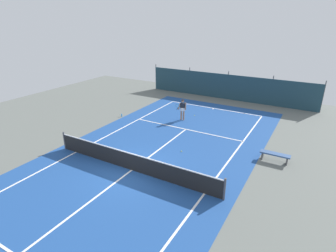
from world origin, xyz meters
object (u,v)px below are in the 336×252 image
at_px(tennis_net, 131,162).
at_px(tennis_ball_near_player, 194,115).
at_px(courtside_bench, 275,155).
at_px(tennis_player, 182,108).
at_px(water_bottle, 122,115).
at_px(tennis_ball_midcourt, 181,151).

xyz_separation_m(tennis_net, tennis_ball_near_player, (-0.68, 9.32, -0.48)).
height_order(tennis_ball_near_player, courtside_bench, courtside_bench).
relative_size(tennis_net, tennis_player, 6.17).
relative_size(courtside_bench, water_bottle, 6.67).
bearing_deg(tennis_net, water_bottle, 132.36).
distance_m(tennis_player, tennis_ball_near_player, 1.69).
xyz_separation_m(tennis_ball_midcourt, water_bottle, (-6.96, 3.04, 0.09)).
bearing_deg(tennis_net, courtside_bench, 36.82).
bearing_deg(tennis_ball_midcourt, tennis_net, -112.18).
bearing_deg(tennis_net, tennis_player, 97.86).
bearing_deg(tennis_player, tennis_ball_midcourt, 108.02).
height_order(tennis_net, water_bottle, tennis_net).
relative_size(tennis_player, tennis_ball_near_player, 24.85).
relative_size(tennis_player, water_bottle, 6.83).
distance_m(tennis_ball_near_player, water_bottle, 5.87).
relative_size(tennis_ball_near_player, water_bottle, 0.28).
bearing_deg(tennis_player, courtside_bench, 147.84).
height_order(tennis_ball_near_player, water_bottle, water_bottle).
bearing_deg(courtside_bench, tennis_ball_near_player, 146.68).
bearing_deg(tennis_ball_midcourt, water_bottle, 156.41).
height_order(courtside_bench, water_bottle, courtside_bench).
relative_size(tennis_ball_midcourt, water_bottle, 0.28).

